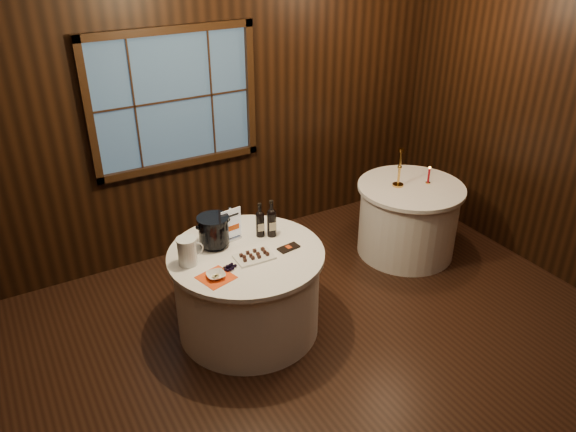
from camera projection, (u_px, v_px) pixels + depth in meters
ground at (309, 403)px, 4.14m from camera, size 6.00×6.00×0.00m
back_wall at (174, 110)px, 5.31m from camera, size 6.00×0.10×3.00m
main_table at (248, 291)px, 4.72m from camera, size 1.28×1.28×0.77m
side_table at (408, 219)px, 5.83m from camera, size 1.08×1.08×0.77m
sign_stand at (231, 229)px, 4.67m from camera, size 0.18×0.11×0.30m
port_bottle_left at (260, 222)px, 4.71m from camera, size 0.07×0.08×0.31m
port_bottle_right at (272, 221)px, 4.71m from camera, size 0.08×0.09×0.33m
ice_bucket at (214, 231)px, 4.56m from camera, size 0.26×0.26×0.27m
chocolate_plate at (254, 256)px, 4.45m from camera, size 0.31×0.21×0.04m
chocolate_box at (289, 248)px, 4.58m from camera, size 0.19×0.11×0.01m
grape_bunch at (230, 267)px, 4.31m from camera, size 0.18×0.08×0.04m
glass_pitcher at (187, 251)px, 4.33m from camera, size 0.21×0.16×0.23m
orange_napkin at (216, 277)px, 4.22m from camera, size 0.29×0.29×0.00m
cracker_bowl at (216, 275)px, 4.21m from camera, size 0.15×0.15×0.03m
brass_candlestick at (399, 173)px, 5.58m from camera, size 0.11×0.11×0.40m
red_candle at (429, 177)px, 5.67m from camera, size 0.05×0.05×0.18m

